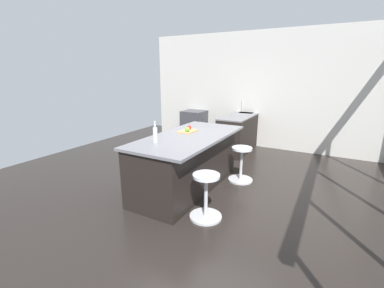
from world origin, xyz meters
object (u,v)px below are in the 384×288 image
at_px(kitchen_island, 187,161).
at_px(stool_by_window, 241,165).
at_px(apple_red, 189,127).
at_px(water_bottle, 155,134).
at_px(stool_middle, 206,198).
at_px(apple_green, 187,129).
at_px(oven_range, 194,126).
at_px(cutting_board, 188,131).

bearing_deg(kitchen_island, stool_by_window, 135.34).
relative_size(apple_red, water_bottle, 0.24).
xyz_separation_m(stool_by_window, water_bottle, (1.34, -0.88, 0.75)).
xyz_separation_m(kitchen_island, stool_middle, (0.72, 0.71, -0.17)).
xyz_separation_m(apple_green, water_bottle, (0.76, -0.10, 0.06)).
bearing_deg(stool_middle, kitchen_island, -135.34).
height_order(stool_by_window, water_bottle, water_bottle).
bearing_deg(stool_middle, apple_green, -137.88).
bearing_deg(oven_range, apple_red, 26.81).
bearing_deg(stool_middle, water_bottle, -96.55).
relative_size(oven_range, cutting_board, 2.39).
bearing_deg(stool_by_window, kitchen_island, -44.66).
bearing_deg(apple_red, stool_by_window, 115.99).
relative_size(stool_by_window, cutting_board, 1.75).
bearing_deg(oven_range, stool_middle, 30.79).
bearing_deg(apple_green, water_bottle, -7.67).
height_order(oven_range, kitchen_island, kitchen_island).
height_order(cutting_board, water_bottle, water_bottle).
distance_m(kitchen_island, water_bottle, 0.86).
distance_m(kitchen_island, apple_red, 0.61).
bearing_deg(kitchen_island, apple_red, -156.93).
bearing_deg(apple_red, stool_middle, 39.33).
bearing_deg(water_bottle, apple_green, 172.33).
relative_size(stool_by_window, water_bottle, 2.02).
relative_size(stool_by_window, apple_green, 7.94).
distance_m(kitchen_island, stool_by_window, 1.02).
height_order(apple_green, water_bottle, water_bottle).
relative_size(kitchen_island, stool_middle, 3.60).
bearing_deg(stool_by_window, apple_red, -64.01).
relative_size(kitchen_island, apple_red, 30.40).
distance_m(apple_red, apple_green, 0.18).
height_order(apple_red, water_bottle, water_bottle).
height_order(stool_middle, water_bottle, water_bottle).
xyz_separation_m(stool_by_window, cutting_board, (0.50, -0.82, 0.64)).
distance_m(apple_red, water_bottle, 0.93).
distance_m(stool_middle, apple_green, 1.35).
bearing_deg(oven_range, apple_green, 26.45).
distance_m(stool_by_window, water_bottle, 1.77).
relative_size(stool_by_window, apple_red, 8.44).
bearing_deg(apple_green, stool_by_window, 126.45).
bearing_deg(oven_range, water_bottle, 19.72).
xyz_separation_m(oven_range, stool_middle, (3.56, 2.12, -0.13)).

